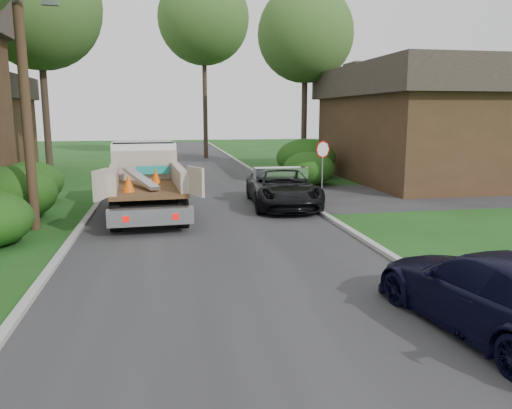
{
  "coord_description": "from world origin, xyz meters",
  "views": [
    {
      "loc": [
        -1.45,
        -11.35,
        3.57
      ],
      "look_at": [
        0.93,
        1.51,
        1.2
      ],
      "focal_mm": 35.0,
      "sensor_mm": 36.0,
      "label": 1
    }
  ],
  "objects_px": {
    "navy_suv": "(494,293)",
    "black_pickup": "(283,188)",
    "tree_center_far": "(204,19)",
    "flatbed_truck": "(145,174)",
    "tree_right_far": "(306,34)",
    "stop_sign": "(322,157)",
    "tree_left_far": "(38,6)",
    "house_right": "(432,122)",
    "utility_pole": "(22,59)"
  },
  "relations": [
    {
      "from": "navy_suv",
      "to": "black_pickup",
      "type": "bearing_deg",
      "value": -93.2
    },
    {
      "from": "tree_center_far",
      "to": "navy_suv",
      "type": "xyz_separation_m",
      "value": [
        1.8,
        -34.41,
        -10.29
      ]
    },
    {
      "from": "tree_center_far",
      "to": "flatbed_truck",
      "type": "distance_m",
      "value": 24.81
    },
    {
      "from": "tree_center_far",
      "to": "tree_right_far",
      "type": "bearing_deg",
      "value": -61.19
    },
    {
      "from": "stop_sign",
      "to": "navy_suv",
      "type": "height_order",
      "value": "stop_sign"
    },
    {
      "from": "tree_left_far",
      "to": "tree_center_far",
      "type": "xyz_separation_m",
      "value": [
        9.5,
        13.0,
        2.0
      ]
    },
    {
      "from": "house_right",
      "to": "navy_suv",
      "type": "relative_size",
      "value": 2.72
    },
    {
      "from": "utility_pole",
      "to": "navy_suv",
      "type": "relative_size",
      "value": 2.1
    },
    {
      "from": "house_right",
      "to": "tree_right_far",
      "type": "xyz_separation_m",
      "value": [
        -5.5,
        6.0,
        5.32
      ]
    },
    {
      "from": "flatbed_truck",
      "to": "stop_sign",
      "type": "bearing_deg",
      "value": 7.89
    },
    {
      "from": "flatbed_truck",
      "to": "navy_suv",
      "type": "height_order",
      "value": "flatbed_truck"
    },
    {
      "from": "stop_sign",
      "to": "house_right",
      "type": "bearing_deg",
      "value": 32.66
    },
    {
      "from": "tree_left_far",
      "to": "tree_center_far",
      "type": "height_order",
      "value": "tree_center_far"
    },
    {
      "from": "tree_center_far",
      "to": "flatbed_truck",
      "type": "bearing_deg",
      "value": -100.45
    },
    {
      "from": "house_right",
      "to": "tree_center_far",
      "type": "bearing_deg",
      "value": 124.51
    },
    {
      "from": "tree_left_far",
      "to": "flatbed_truck",
      "type": "xyz_separation_m",
      "value": [
        5.35,
        -9.5,
        -7.6
      ]
    },
    {
      "from": "tree_center_far",
      "to": "flatbed_truck",
      "type": "xyz_separation_m",
      "value": [
        -4.15,
        -22.5,
        -9.6
      ]
    },
    {
      "from": "stop_sign",
      "to": "tree_left_far",
      "type": "relative_size",
      "value": 0.2
    },
    {
      "from": "house_right",
      "to": "tree_right_far",
      "type": "distance_m",
      "value": 9.72
    },
    {
      "from": "tree_left_far",
      "to": "tree_right_far",
      "type": "bearing_deg",
      "value": 11.31
    },
    {
      "from": "tree_left_far",
      "to": "navy_suv",
      "type": "relative_size",
      "value": 2.56
    },
    {
      "from": "stop_sign",
      "to": "navy_suv",
      "type": "xyz_separation_m",
      "value": [
        -1.4,
        -13.41,
        -1.09
      ]
    },
    {
      "from": "utility_pole",
      "to": "tree_right_far",
      "type": "xyz_separation_m",
      "value": [
        12.98,
        15.02,
        3.31
      ]
    },
    {
      "from": "utility_pole",
      "to": "tree_left_far",
      "type": "height_order",
      "value": "tree_left_far"
    },
    {
      "from": "stop_sign",
      "to": "black_pickup",
      "type": "relative_size",
      "value": 0.47
    },
    {
      "from": "house_right",
      "to": "navy_suv",
      "type": "height_order",
      "value": "house_right"
    },
    {
      "from": "house_right",
      "to": "tree_center_far",
      "type": "xyz_separation_m",
      "value": [
        -11.0,
        16.0,
        7.82
      ]
    },
    {
      "from": "stop_sign",
      "to": "flatbed_truck",
      "type": "height_order",
      "value": "flatbed_truck"
    },
    {
      "from": "flatbed_truck",
      "to": "navy_suv",
      "type": "xyz_separation_m",
      "value": [
        5.95,
        -11.91,
        -0.69
      ]
    },
    {
      "from": "navy_suv",
      "to": "tree_center_far",
      "type": "bearing_deg",
      "value": -93.69
    },
    {
      "from": "tree_center_far",
      "to": "navy_suv",
      "type": "bearing_deg",
      "value": -87.01
    },
    {
      "from": "tree_left_far",
      "to": "navy_suv",
      "type": "xyz_separation_m",
      "value": [
        11.3,
        -21.41,
        -8.29
      ]
    },
    {
      "from": "tree_right_far",
      "to": "house_right",
      "type": "bearing_deg",
      "value": -47.49
    },
    {
      "from": "house_right",
      "to": "black_pickup",
      "type": "xyz_separation_m",
      "value": [
        -9.92,
        -6.61,
        -2.42
      ]
    },
    {
      "from": "flatbed_truck",
      "to": "black_pickup",
      "type": "height_order",
      "value": "flatbed_truck"
    },
    {
      "from": "utility_pole",
      "to": "house_right",
      "type": "height_order",
      "value": "utility_pole"
    },
    {
      "from": "house_right",
      "to": "black_pickup",
      "type": "relative_size",
      "value": 2.44
    },
    {
      "from": "house_right",
      "to": "flatbed_truck",
      "type": "height_order",
      "value": "house_right"
    },
    {
      "from": "utility_pole",
      "to": "tree_center_far",
      "type": "xyz_separation_m",
      "value": [
        7.48,
        25.02,
        5.81
      ]
    },
    {
      "from": "tree_left_far",
      "to": "black_pickup",
      "type": "bearing_deg",
      "value": -42.26
    },
    {
      "from": "house_right",
      "to": "tree_center_far",
      "type": "relative_size",
      "value": 0.89
    },
    {
      "from": "tree_right_far",
      "to": "tree_center_far",
      "type": "height_order",
      "value": "tree_center_far"
    },
    {
      "from": "tree_left_far",
      "to": "tree_right_far",
      "type": "relative_size",
      "value": 1.06
    },
    {
      "from": "stop_sign",
      "to": "utility_pole",
      "type": "xyz_separation_m",
      "value": [
        -10.68,
        -4.02,
        3.4
      ]
    },
    {
      "from": "tree_left_far",
      "to": "black_pickup",
      "type": "distance_m",
      "value": 16.5
    },
    {
      "from": "stop_sign",
      "to": "tree_right_far",
      "type": "distance_m",
      "value": 13.08
    },
    {
      "from": "stop_sign",
      "to": "house_right",
      "type": "height_order",
      "value": "house_right"
    },
    {
      "from": "house_right",
      "to": "tree_center_far",
      "type": "height_order",
      "value": "tree_center_far"
    },
    {
      "from": "tree_left_far",
      "to": "navy_suv",
      "type": "distance_m",
      "value": 25.59
    },
    {
      "from": "tree_center_far",
      "to": "navy_suv",
      "type": "relative_size",
      "value": 3.06
    }
  ]
}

